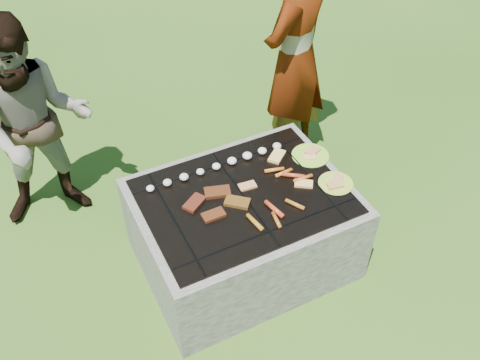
% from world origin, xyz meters
% --- Properties ---
extents(lawn, '(60.00, 60.00, 0.00)m').
position_xyz_m(lawn, '(0.00, 0.00, 0.00)').
color(lawn, '#264711').
rests_on(lawn, ground).
extents(fire_pit, '(1.30, 1.00, 0.62)m').
position_xyz_m(fire_pit, '(0.00, 0.00, 0.28)').
color(fire_pit, gray).
rests_on(fire_pit, ground).
extents(mushrooms, '(0.94, 0.06, 0.04)m').
position_xyz_m(mushrooms, '(-0.01, 0.30, 0.63)').
color(mushrooms, '#F3E4CE').
rests_on(mushrooms, fire_pit).
extents(pork_slabs, '(0.40, 0.28, 0.02)m').
position_xyz_m(pork_slabs, '(-0.17, 0.02, 0.62)').
color(pork_slabs, maroon).
rests_on(pork_slabs, fire_pit).
extents(sausages, '(0.53, 0.47, 0.03)m').
position_xyz_m(sausages, '(0.20, -0.10, 0.62)').
color(sausages, orange).
rests_on(sausages, fire_pit).
extents(bread_on_grate, '(0.44, 0.43, 0.02)m').
position_xyz_m(bread_on_grate, '(0.29, 0.10, 0.62)').
color(bread_on_grate, tan).
rests_on(bread_on_grate, fire_pit).
extents(plate_far, '(0.26, 0.26, 0.03)m').
position_xyz_m(plate_far, '(0.56, 0.13, 0.61)').
color(plate_far, '#E0EC38').
rests_on(plate_far, fire_pit).
extents(plate_near, '(0.28, 0.28, 0.03)m').
position_xyz_m(plate_near, '(0.56, -0.16, 0.61)').
color(plate_near, yellow).
rests_on(plate_near, fire_pit).
extents(cook, '(0.78, 0.69, 1.80)m').
position_xyz_m(cook, '(0.83, 0.82, 0.90)').
color(cook, '#A39988').
rests_on(cook, ground).
extents(bystander, '(0.83, 0.69, 1.53)m').
position_xyz_m(bystander, '(-0.99, 1.03, 0.77)').
color(bystander, gray).
rests_on(bystander, ground).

